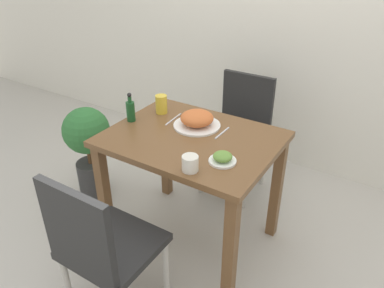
% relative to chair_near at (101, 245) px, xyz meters
% --- Properties ---
extents(ground_plane, '(16.00, 16.00, 0.00)m').
position_rel_chair_near_xyz_m(ground_plane, '(0.06, 0.72, -0.50)').
color(ground_plane, '#B7B2A8').
extents(wall_back, '(8.00, 0.05, 2.60)m').
position_rel_chair_near_xyz_m(wall_back, '(0.06, 1.99, 0.80)').
color(wall_back, silver).
rests_on(wall_back, ground_plane).
extents(dining_table, '(0.96, 0.74, 0.77)m').
position_rel_chair_near_xyz_m(dining_table, '(0.06, 0.72, 0.14)').
color(dining_table, brown).
rests_on(dining_table, ground_plane).
extents(chair_near, '(0.42, 0.42, 0.88)m').
position_rel_chair_near_xyz_m(chair_near, '(0.00, 0.00, 0.00)').
color(chair_near, black).
rests_on(chair_near, ground_plane).
extents(chair_far, '(0.42, 0.42, 0.88)m').
position_rel_chair_near_xyz_m(chair_far, '(0.03, 1.44, 0.00)').
color(chair_far, black).
rests_on(chair_far, ground_plane).
extents(food_plate, '(0.28, 0.28, 0.10)m').
position_rel_chair_near_xyz_m(food_plate, '(0.01, 0.84, 0.31)').
color(food_plate, white).
rests_on(food_plate, dining_table).
extents(side_plate, '(0.14, 0.14, 0.05)m').
position_rel_chair_near_xyz_m(side_plate, '(0.33, 0.57, 0.29)').
color(side_plate, white).
rests_on(side_plate, dining_table).
extents(drink_cup, '(0.08, 0.08, 0.08)m').
position_rel_chair_near_xyz_m(drink_cup, '(0.23, 0.42, 0.31)').
color(drink_cup, silver).
rests_on(drink_cup, dining_table).
extents(juice_glass, '(0.07, 0.07, 0.12)m').
position_rel_chair_near_xyz_m(juice_glass, '(-0.28, 0.88, 0.33)').
color(juice_glass, gold).
rests_on(juice_glass, dining_table).
extents(sauce_bottle, '(0.05, 0.05, 0.18)m').
position_rel_chair_near_xyz_m(sauce_bottle, '(-0.37, 0.69, 0.34)').
color(sauce_bottle, '#194C23').
rests_on(sauce_bottle, dining_table).
extents(fork_utensil, '(0.02, 0.18, 0.00)m').
position_rel_chair_near_xyz_m(fork_utensil, '(-0.16, 0.84, 0.27)').
color(fork_utensil, silver).
rests_on(fork_utensil, dining_table).
extents(spoon_utensil, '(0.01, 0.17, 0.00)m').
position_rel_chair_near_xyz_m(spoon_utensil, '(0.19, 0.84, 0.27)').
color(spoon_utensil, silver).
rests_on(spoon_utensil, dining_table).
extents(potted_plant_left, '(0.33, 0.33, 0.72)m').
position_rel_chair_near_xyz_m(potted_plant_left, '(-0.82, 0.71, -0.06)').
color(potted_plant_left, '#333333').
rests_on(potted_plant_left, ground_plane).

